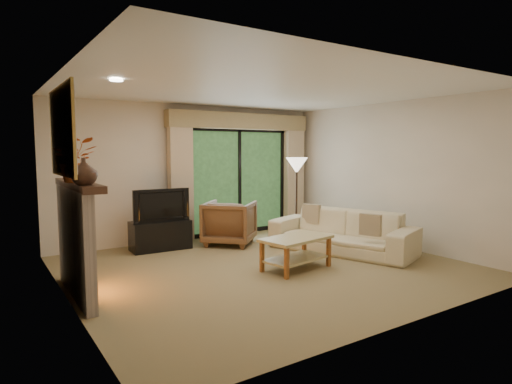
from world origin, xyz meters
TOP-DOWN VIEW (x-y plane):
  - floor at (0.00, 0.00)m, footprint 5.50×5.50m
  - ceiling at (0.00, 0.00)m, footprint 5.50×5.50m
  - wall_back at (0.00, 2.50)m, footprint 5.00×0.00m
  - wall_front at (0.00, -2.50)m, footprint 5.00×0.00m
  - wall_left at (-2.75, 0.00)m, footprint 0.00×5.00m
  - wall_right at (2.75, 0.00)m, footprint 0.00×5.00m
  - fireplace at (-2.63, 0.20)m, footprint 0.24×1.70m
  - mirror at (-2.71, 0.20)m, footprint 0.07×1.45m
  - sliding_door at (1.00, 2.45)m, footprint 2.26×0.10m
  - curtain_left at (-0.35, 2.34)m, footprint 0.45×0.18m
  - curtain_right at (2.35, 2.34)m, footprint 0.45×0.18m
  - cornice at (1.00, 2.36)m, footprint 3.20×0.24m
  - media_console at (-0.92, 1.95)m, footprint 1.03×0.50m
  - tv at (-0.92, 1.95)m, footprint 0.99×0.17m
  - armchair at (0.31, 1.65)m, footprint 1.23×1.23m
  - sofa at (1.61, 0.07)m, footprint 1.71×2.60m
  - pillow_near at (1.53, -0.62)m, footprint 0.20×0.35m
  - pillow_far at (1.53, 0.77)m, footprint 0.20×0.35m
  - coffee_table at (0.29, -0.33)m, footprint 1.15×0.76m
  - floor_lamp at (1.71, 1.43)m, footprint 0.46×0.46m
  - vase at (-2.61, -0.34)m, footprint 0.29×0.29m
  - branches at (-2.61, 0.07)m, footprint 0.53×0.49m

SIDE VIEW (x-z plane):
  - floor at x=0.00m, z-range 0.00..0.00m
  - coffee_table at x=0.29m, z-range 0.00..0.48m
  - media_console at x=-0.92m, z-range 0.00..0.51m
  - sofa at x=1.61m, z-range 0.00..0.71m
  - armchair at x=0.31m, z-range 0.00..0.81m
  - pillow_near at x=1.53m, z-range 0.41..0.75m
  - pillow_far at x=1.53m, z-range 0.41..0.75m
  - fireplace at x=-2.63m, z-range 0.00..1.37m
  - tv at x=-0.92m, z-range 0.51..1.08m
  - floor_lamp at x=1.71m, z-range 0.00..1.59m
  - sliding_door at x=1.00m, z-range 0.02..2.18m
  - curtain_left at x=-0.35m, z-range 0.02..2.38m
  - curtain_right at x=2.35m, z-range 0.02..2.38m
  - wall_back at x=0.00m, z-range -1.20..3.80m
  - wall_front at x=0.00m, z-range -1.20..3.80m
  - wall_left at x=-2.75m, z-range -1.20..3.80m
  - wall_right at x=2.75m, z-range -1.20..3.80m
  - vase at x=-2.61m, z-range 1.37..1.66m
  - branches at x=-2.61m, z-range 1.37..1.88m
  - mirror at x=-2.71m, z-range 1.44..2.46m
  - cornice at x=1.00m, z-range 2.16..2.48m
  - ceiling at x=0.00m, z-range 2.60..2.60m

